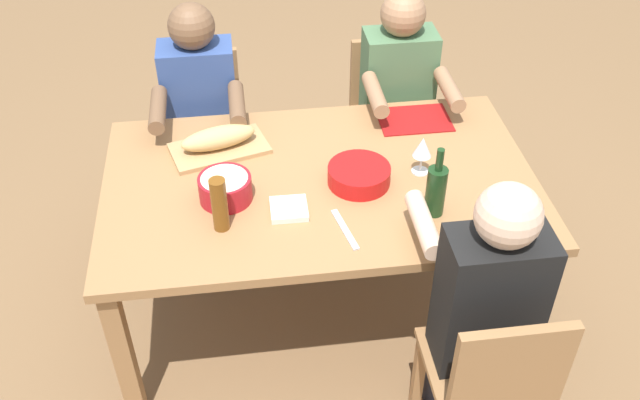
{
  "coord_description": "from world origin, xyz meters",
  "views": [
    {
      "loc": [
        -0.3,
        -2.24,
        2.48
      ],
      "look_at": [
        0.0,
        0.0,
        0.63
      ],
      "focal_mm": 39.84,
      "sensor_mm": 36.0,
      "label": 1
    }
  ],
  "objects_px": {
    "serving_bowl_pasta": "(225,187)",
    "wine_bottle": "(436,190)",
    "chair_near_right": "(492,379)",
    "napkin_stack": "(289,209)",
    "cutting_board": "(219,148)",
    "dining_table": "(320,194)",
    "wine_glass": "(422,148)",
    "beer_bottle": "(219,205)",
    "diner_far_left": "(201,108)",
    "diner_near_right": "(485,296)",
    "serving_bowl_salad": "(359,174)",
    "chair_far_right": "(388,112)",
    "diner_far_right": "(399,94)",
    "bread_loaf": "(218,138)",
    "chair_far_left": "(205,125)"
  },
  "relations": [
    {
      "from": "cutting_board",
      "to": "chair_near_right",
      "type": "bearing_deg",
      "value": -51.65
    },
    {
      "from": "cutting_board",
      "to": "beer_bottle",
      "type": "bearing_deg",
      "value": -90.34
    },
    {
      "from": "chair_far_right",
      "to": "cutting_board",
      "type": "bearing_deg",
      "value": -145.45
    },
    {
      "from": "chair_near_right",
      "to": "chair_far_right",
      "type": "bearing_deg",
      "value": 90.0
    },
    {
      "from": "cutting_board",
      "to": "diner_far_left",
      "type": "bearing_deg",
      "value": 101.0
    },
    {
      "from": "beer_bottle",
      "to": "napkin_stack",
      "type": "distance_m",
      "value": 0.28
    },
    {
      "from": "diner_far_left",
      "to": "bread_loaf",
      "type": "height_order",
      "value": "diner_far_left"
    },
    {
      "from": "serving_bowl_salad",
      "to": "cutting_board",
      "type": "relative_size",
      "value": 0.63
    },
    {
      "from": "cutting_board",
      "to": "wine_bottle",
      "type": "relative_size",
      "value": 1.38
    },
    {
      "from": "serving_bowl_pasta",
      "to": "wine_glass",
      "type": "distance_m",
      "value": 0.79
    },
    {
      "from": "serving_bowl_pasta",
      "to": "wine_bottle",
      "type": "bearing_deg",
      "value": -13.41
    },
    {
      "from": "serving_bowl_pasta",
      "to": "dining_table",
      "type": "bearing_deg",
      "value": 11.48
    },
    {
      "from": "diner_near_right",
      "to": "diner_far_right",
      "type": "bearing_deg",
      "value": 90.0
    },
    {
      "from": "chair_near_right",
      "to": "chair_far_right",
      "type": "distance_m",
      "value": 1.71
    },
    {
      "from": "serving_bowl_pasta",
      "to": "wine_glass",
      "type": "relative_size",
      "value": 1.24
    },
    {
      "from": "chair_near_right",
      "to": "serving_bowl_salad",
      "type": "distance_m",
      "value": 0.92
    },
    {
      "from": "chair_near_right",
      "to": "serving_bowl_pasta",
      "type": "height_order",
      "value": "chair_near_right"
    },
    {
      "from": "beer_bottle",
      "to": "chair_near_right",
      "type": "bearing_deg",
      "value": -34.77
    },
    {
      "from": "dining_table",
      "to": "cutting_board",
      "type": "bearing_deg",
      "value": 147.6
    },
    {
      "from": "chair_near_right",
      "to": "serving_bowl_pasta",
      "type": "relative_size",
      "value": 4.13
    },
    {
      "from": "diner_near_right",
      "to": "beer_bottle",
      "type": "bearing_deg",
      "value": 154.14
    },
    {
      "from": "diner_near_right",
      "to": "beer_bottle",
      "type": "height_order",
      "value": "diner_near_right"
    },
    {
      "from": "beer_bottle",
      "to": "wine_glass",
      "type": "bearing_deg",
      "value": 16.3
    },
    {
      "from": "diner_near_right",
      "to": "chair_far_right",
      "type": "relative_size",
      "value": 1.41
    },
    {
      "from": "chair_far_left",
      "to": "diner_far_left",
      "type": "distance_m",
      "value": 0.28
    },
    {
      "from": "dining_table",
      "to": "wine_bottle",
      "type": "bearing_deg",
      "value": -33.31
    },
    {
      "from": "wine_glass",
      "to": "napkin_stack",
      "type": "height_order",
      "value": "wine_glass"
    },
    {
      "from": "dining_table",
      "to": "bread_loaf",
      "type": "bearing_deg",
      "value": 147.6
    },
    {
      "from": "serving_bowl_pasta",
      "to": "cutting_board",
      "type": "distance_m",
      "value": 0.33
    },
    {
      "from": "diner_near_right",
      "to": "chair_far_left",
      "type": "relative_size",
      "value": 1.41
    },
    {
      "from": "chair_far_right",
      "to": "serving_bowl_salad",
      "type": "bearing_deg",
      "value": -110.02
    },
    {
      "from": "chair_far_right",
      "to": "wine_bottle",
      "type": "distance_m",
      "value": 1.18
    },
    {
      "from": "diner_far_right",
      "to": "serving_bowl_salad",
      "type": "relative_size",
      "value": 4.8
    },
    {
      "from": "chair_near_right",
      "to": "cutting_board",
      "type": "bearing_deg",
      "value": 128.35
    },
    {
      "from": "diner_far_left",
      "to": "wine_glass",
      "type": "relative_size",
      "value": 7.23
    },
    {
      "from": "cutting_board",
      "to": "napkin_stack",
      "type": "bearing_deg",
      "value": -60.06
    },
    {
      "from": "dining_table",
      "to": "wine_bottle",
      "type": "height_order",
      "value": "wine_bottle"
    },
    {
      "from": "chair_far_left",
      "to": "serving_bowl_salad",
      "type": "distance_m",
      "value": 1.14
    },
    {
      "from": "chair_near_right",
      "to": "chair_far_right",
      "type": "height_order",
      "value": "same"
    },
    {
      "from": "chair_far_right",
      "to": "napkin_stack",
      "type": "distance_m",
      "value": 1.24
    },
    {
      "from": "chair_far_right",
      "to": "cutting_board",
      "type": "height_order",
      "value": "chair_far_right"
    },
    {
      "from": "chair_far_left",
      "to": "wine_bottle",
      "type": "height_order",
      "value": "wine_bottle"
    },
    {
      "from": "diner_far_right",
      "to": "wine_bottle",
      "type": "height_order",
      "value": "diner_far_right"
    },
    {
      "from": "dining_table",
      "to": "serving_bowl_salad",
      "type": "height_order",
      "value": "serving_bowl_salad"
    },
    {
      "from": "chair_near_right",
      "to": "wine_bottle",
      "type": "distance_m",
      "value": 0.7
    },
    {
      "from": "diner_near_right",
      "to": "cutting_board",
      "type": "relative_size",
      "value": 3.0
    },
    {
      "from": "chair_near_right",
      "to": "napkin_stack",
      "type": "height_order",
      "value": "chair_near_right"
    },
    {
      "from": "dining_table",
      "to": "chair_near_right",
      "type": "distance_m",
      "value": 0.99
    },
    {
      "from": "dining_table",
      "to": "wine_glass",
      "type": "relative_size",
      "value": 10.46
    },
    {
      "from": "serving_bowl_salad",
      "to": "napkin_stack",
      "type": "distance_m",
      "value": 0.33
    }
  ]
}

